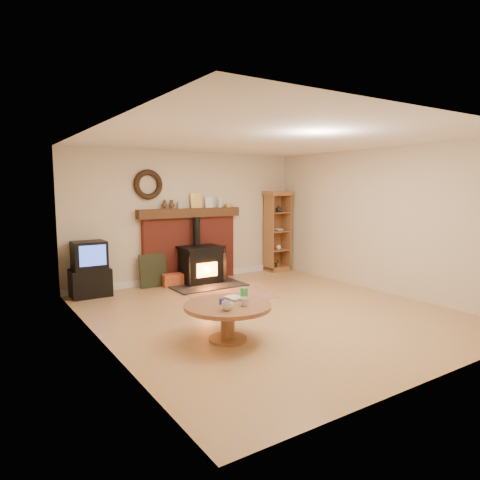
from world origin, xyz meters
TOP-DOWN VIEW (x-y plane):
  - ground at (0.00, 0.00)m, footprint 5.50×5.50m
  - room_shell at (-0.02, 0.09)m, footprint 5.02×5.52m
  - chimney_breast at (0.00, 2.67)m, footprint 2.20×0.22m
  - wood_stove at (0.04, 2.27)m, footprint 1.40×1.00m
  - area_rug at (0.06, 1.18)m, footprint 1.57×1.21m
  - tv_unit at (-2.04, 2.47)m, footprint 0.67×0.48m
  - curio_cabinet at (2.14, 2.55)m, footprint 0.58×0.42m
  - firelog_box at (-0.51, 2.40)m, footprint 0.41×0.28m
  - leaning_painting at (-0.85, 2.55)m, footprint 0.53×0.14m
  - fire_tools at (0.69, 2.50)m, footprint 0.16×0.16m
  - coffee_table at (-1.16, -0.69)m, footprint 1.09×1.09m

SIDE VIEW (x-z plane):
  - ground at x=0.00m, z-range 0.00..0.00m
  - area_rug at x=0.06m, z-range 0.00..0.01m
  - firelog_box at x=-0.51m, z-range 0.00..0.24m
  - fire_tools at x=0.69m, z-range -0.22..0.48m
  - leaning_painting at x=-0.85m, z-range 0.00..0.64m
  - wood_stove at x=0.04m, z-range -0.29..1.02m
  - coffee_table at x=-1.16m, z-range 0.06..0.69m
  - tv_unit at x=-2.04m, z-range -0.02..0.95m
  - chimney_breast at x=0.00m, z-range -0.09..1.69m
  - curio_cabinet at x=2.14m, z-range 0.00..1.82m
  - room_shell at x=-0.02m, z-range 0.41..3.02m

